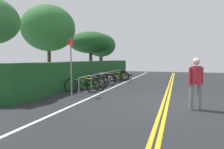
% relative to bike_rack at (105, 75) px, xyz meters
% --- Properties ---
extents(ground_plane, '(38.30, 12.50, 0.05)m').
position_rel_bike_rack_xyz_m(ground_plane, '(-4.44, -3.97, -0.62)').
color(ground_plane, '#232628').
extents(centre_line_yellow_inner, '(34.47, 0.10, 0.00)m').
position_rel_bike_rack_xyz_m(centre_line_yellow_inner, '(-4.44, -4.05, -0.59)').
color(centre_line_yellow_inner, gold).
rests_on(centre_line_yellow_inner, ground_plane).
extents(centre_line_yellow_outer, '(34.47, 0.10, 0.00)m').
position_rel_bike_rack_xyz_m(centre_line_yellow_outer, '(-4.44, -3.89, -0.59)').
color(centre_line_yellow_outer, gold).
rests_on(centre_line_yellow_outer, ground_plane).
extents(bike_lane_stripe_white, '(34.47, 0.12, 0.00)m').
position_rel_bike_rack_xyz_m(bike_lane_stripe_white, '(-4.44, -0.86, -0.59)').
color(bike_lane_stripe_white, white).
rests_on(bike_lane_stripe_white, ground_plane).
extents(bike_rack, '(7.52, 0.05, 0.79)m').
position_rel_bike_rack_xyz_m(bike_rack, '(0.00, 0.00, 0.00)').
color(bike_rack, '#9EA0A5').
rests_on(bike_rack, ground_plane).
extents(bicycle_0, '(0.48, 1.77, 0.72)m').
position_rel_bike_rack_xyz_m(bicycle_0, '(-3.20, 0.10, -0.26)').
color(bicycle_0, black).
rests_on(bicycle_0, ground_plane).
extents(bicycle_1, '(0.46, 1.66, 0.70)m').
position_rel_bike_rack_xyz_m(bicycle_1, '(-2.38, -0.04, -0.27)').
color(bicycle_1, black).
rests_on(bicycle_1, ground_plane).
extents(bicycle_2, '(0.59, 1.70, 0.72)m').
position_rel_bike_rack_xyz_m(bicycle_2, '(-1.38, 0.08, -0.26)').
color(bicycle_2, black).
rests_on(bicycle_2, ground_plane).
extents(bicycle_3, '(0.47, 1.77, 0.79)m').
position_rel_bike_rack_xyz_m(bicycle_3, '(-0.44, 0.09, -0.22)').
color(bicycle_3, black).
rests_on(bicycle_3, ground_plane).
extents(bicycle_4, '(0.63, 1.63, 0.74)m').
position_rel_bike_rack_xyz_m(bicycle_4, '(0.44, 0.12, -0.25)').
color(bicycle_4, black).
rests_on(bicycle_4, ground_plane).
extents(bicycle_5, '(0.46, 1.75, 0.72)m').
position_rel_bike_rack_xyz_m(bicycle_5, '(1.45, 0.09, -0.26)').
color(bicycle_5, black).
rests_on(bicycle_5, ground_plane).
extents(bicycle_6, '(0.46, 1.79, 0.73)m').
position_rel_bike_rack_xyz_m(bicycle_6, '(2.34, -0.15, -0.25)').
color(bicycle_6, black).
rests_on(bicycle_6, ground_plane).
extents(bicycle_7, '(0.46, 1.71, 0.75)m').
position_rel_bike_rack_xyz_m(bicycle_7, '(3.24, 0.02, -0.25)').
color(bicycle_7, black).
rests_on(bicycle_7, ground_plane).
extents(pedestrian, '(0.32, 0.46, 1.68)m').
position_rel_bike_rack_xyz_m(pedestrian, '(-5.28, -4.95, 0.37)').
color(pedestrian, slate).
rests_on(pedestrian, ground_plane).
extents(sign_post_near, '(0.36, 0.10, 2.56)m').
position_rel_bike_rack_xyz_m(sign_post_near, '(-4.17, 0.14, 0.93)').
color(sign_post_near, gray).
rests_on(sign_post_near, ground_plane).
extents(hedge_backdrop, '(16.47, 1.21, 1.47)m').
position_rel_bike_rack_xyz_m(hedge_backdrop, '(1.50, 1.65, 0.14)').
color(hedge_backdrop, '#1C4C21').
rests_on(hedge_backdrop, ground_plane).
extents(tree_mid, '(3.41, 3.41, 5.09)m').
position_rel_bike_rack_xyz_m(tree_mid, '(-0.76, 3.60, 3.01)').
color(tree_mid, '#473323').
rests_on(tree_mid, ground_plane).
extents(tree_far_right, '(3.56, 3.56, 3.91)m').
position_rel_bike_rack_xyz_m(tree_far_right, '(3.77, 2.63, 2.40)').
color(tree_far_right, '#473323').
rests_on(tree_far_right, ground_plane).
extents(tree_extra, '(2.97, 2.97, 4.18)m').
position_rel_bike_rack_xyz_m(tree_extra, '(7.58, 3.13, 2.40)').
color(tree_extra, brown).
rests_on(tree_extra, ground_plane).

